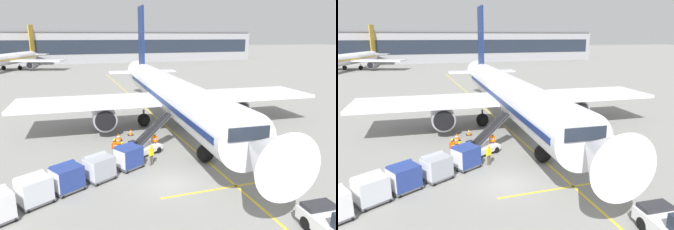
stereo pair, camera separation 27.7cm
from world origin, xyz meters
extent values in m
plane|color=gray|center=(0.00, 0.00, 0.00)|extent=(600.00, 600.00, 0.00)
cylinder|color=white|center=(4.79, 13.28, 3.97)|extent=(5.89, 34.21, 3.98)
cube|color=navy|center=(4.79, 13.28, 3.97)|extent=(5.85, 32.85, 0.48)
cone|color=white|center=(3.72, -5.70, 3.97)|extent=(4.00, 4.19, 3.78)
cone|color=white|center=(5.93, 33.45, 4.26)|extent=(3.74, 6.55, 3.38)
cube|color=white|center=(-4.03, 14.63, 3.37)|extent=(16.52, 7.70, 0.36)
cylinder|color=#93969E|center=(-2.84, 13.88, 1.96)|extent=(2.71, 4.56, 2.47)
cylinder|color=black|center=(-2.96, 11.62, 1.96)|extent=(2.10, 0.24, 2.10)
cube|color=white|center=(13.70, 13.63, 3.37)|extent=(16.52, 7.70, 0.36)
cylinder|color=#93969E|center=(12.44, 13.02, 1.96)|extent=(2.71, 4.56, 2.47)
cylinder|color=black|center=(12.31, 10.76, 1.96)|extent=(2.10, 0.24, 2.10)
cube|color=navy|center=(5.84, 31.86, 9.87)|extent=(0.51, 4.09, 10.21)
cube|color=white|center=(5.82, 31.54, 4.56)|extent=(11.13, 3.34, 0.20)
cube|color=#1E2633|center=(3.88, -2.92, 4.56)|extent=(2.88, 1.95, 0.88)
cylinder|color=#47474C|center=(4.22, 3.08, 1.36)|extent=(0.22, 0.22, 1.23)
sphere|color=black|center=(4.22, 3.08, 0.75)|extent=(1.50, 1.50, 1.50)
cylinder|color=#47474C|center=(1.91, 15.14, 1.36)|extent=(0.22, 0.22, 1.23)
sphere|color=black|center=(1.91, 15.14, 0.75)|extent=(1.50, 1.50, 1.50)
cylinder|color=#47474C|center=(7.87, 14.81, 1.36)|extent=(0.22, 0.22, 1.23)
sphere|color=black|center=(7.87, 14.81, 0.75)|extent=(1.50, 1.50, 1.50)
cube|color=silver|center=(-0.38, 6.26, 0.50)|extent=(3.75, 3.07, 0.44)
cube|color=black|center=(-1.37, 6.11, 1.07)|extent=(0.80, 0.78, 0.70)
cylinder|color=#333338|center=(-0.78, 6.44, 1.12)|extent=(0.08, 0.08, 0.80)
cube|color=silver|center=(0.58, 6.80, 1.95)|extent=(4.50, 3.09, 2.59)
cube|color=black|center=(0.58, 6.80, 2.04)|extent=(4.30, 2.89, 2.44)
cube|color=#333338|center=(0.80, 6.42, 2.07)|extent=(4.04, 2.33, 2.61)
cube|color=#333338|center=(0.36, 7.18, 2.07)|extent=(4.04, 2.33, 2.61)
cylinder|color=black|center=(1.02, 6.20, 0.28)|extent=(0.59, 0.45, 0.56)
cylinder|color=black|center=(0.29, 7.48, 0.28)|extent=(0.59, 0.45, 0.56)
cylinder|color=black|center=(-1.05, 5.03, 0.28)|extent=(0.59, 0.45, 0.56)
cylinder|color=black|center=(-1.78, 6.31, 0.28)|extent=(0.59, 0.45, 0.56)
cube|color=#515156|center=(-2.20, 3.76, 0.21)|extent=(2.52, 2.37, 0.12)
cylinder|color=#4C4C51|center=(-3.38, 3.10, 0.20)|extent=(0.65, 0.40, 0.07)
cube|color=navy|center=(-2.20, 3.76, 1.02)|extent=(2.39, 2.23, 1.50)
cube|color=navy|center=(-2.40, 4.12, 1.54)|extent=(2.02, 1.61, 0.74)
cube|color=silver|center=(-3.04, 3.29, 1.02)|extent=(0.72, 1.27, 1.38)
sphere|color=black|center=(-3.22, 3.96, 0.15)|extent=(0.30, 0.30, 0.30)
sphere|color=black|center=(-2.57, 2.77, 0.15)|extent=(0.30, 0.30, 0.30)
sphere|color=black|center=(-1.83, 4.74, 0.15)|extent=(0.30, 0.30, 0.30)
sphere|color=black|center=(-1.17, 3.55, 0.15)|extent=(0.30, 0.30, 0.30)
cube|color=#515156|center=(-4.64, 2.35, 0.21)|extent=(2.52, 2.37, 0.12)
cylinder|color=#4C4C51|center=(-5.82, 1.69, 0.20)|extent=(0.65, 0.40, 0.07)
cube|color=#9EA3AD|center=(-4.64, 2.35, 1.02)|extent=(2.39, 2.23, 1.50)
cube|color=#9EA3AD|center=(-4.84, 2.71, 1.54)|extent=(2.02, 1.61, 0.74)
cube|color=silver|center=(-5.48, 1.88, 1.02)|extent=(0.72, 1.27, 1.38)
sphere|color=black|center=(-5.67, 2.55, 0.15)|extent=(0.30, 0.30, 0.30)
sphere|color=black|center=(-5.01, 1.36, 0.15)|extent=(0.30, 0.30, 0.30)
sphere|color=black|center=(-4.27, 3.33, 0.15)|extent=(0.30, 0.30, 0.30)
sphere|color=black|center=(-3.61, 2.14, 0.15)|extent=(0.30, 0.30, 0.30)
cube|color=#515156|center=(-6.93, 1.31, 0.21)|extent=(2.52, 2.37, 0.12)
cylinder|color=#4C4C51|center=(-8.11, 0.66, 0.20)|extent=(0.65, 0.40, 0.07)
cube|color=navy|center=(-6.93, 1.31, 1.02)|extent=(2.39, 2.23, 1.50)
cube|color=navy|center=(-7.13, 1.68, 1.54)|extent=(2.02, 1.61, 0.74)
cube|color=silver|center=(-7.78, 0.85, 1.02)|extent=(0.72, 1.27, 1.38)
sphere|color=black|center=(-7.96, 1.52, 0.15)|extent=(0.30, 0.30, 0.30)
sphere|color=black|center=(-7.30, 0.33, 0.15)|extent=(0.30, 0.30, 0.30)
sphere|color=black|center=(-6.56, 2.30, 0.15)|extent=(0.30, 0.30, 0.30)
sphere|color=black|center=(-5.90, 1.11, 0.15)|extent=(0.30, 0.30, 0.30)
cube|color=#515156|center=(-8.92, 0.14, 0.21)|extent=(2.52, 2.37, 0.12)
cylinder|color=#4C4C51|center=(-10.10, -0.51, 0.20)|extent=(0.65, 0.40, 0.07)
cube|color=silver|center=(-8.92, 0.14, 1.02)|extent=(2.39, 2.23, 1.50)
cube|color=silver|center=(-9.12, 0.50, 1.54)|extent=(2.02, 1.61, 0.74)
cube|color=silver|center=(-9.77, -0.33, 1.02)|extent=(0.72, 1.27, 1.38)
sphere|color=black|center=(-9.95, 0.35, 0.15)|extent=(0.30, 0.30, 0.30)
sphere|color=black|center=(-9.29, -0.84, 0.15)|extent=(0.30, 0.30, 0.30)
sphere|color=black|center=(-8.55, 1.12, 0.15)|extent=(0.30, 0.30, 0.30)
sphere|color=black|center=(-7.89, -0.07, 0.15)|extent=(0.30, 0.30, 0.30)
sphere|color=black|center=(-10.55, -0.40, 0.15)|extent=(0.30, 0.30, 0.30)
sphere|color=black|center=(-9.89, -1.59, 0.15)|extent=(0.30, 0.30, 0.30)
cube|color=#28282D|center=(6.36, -7.21, 1.15)|extent=(1.83, 1.06, 0.24)
cylinder|color=black|center=(7.26, -7.54, 0.38)|extent=(0.32, 0.77, 0.76)
cylinder|color=black|center=(5.42, -7.45, 0.38)|extent=(0.32, 0.77, 0.76)
cylinder|color=black|center=(-2.84, 6.36, 0.43)|extent=(0.15, 0.15, 0.86)
cylinder|color=black|center=(-3.02, 6.32, 0.43)|extent=(0.15, 0.15, 0.86)
cube|color=orange|center=(-2.93, 6.34, 1.15)|extent=(0.43, 0.33, 0.58)
cube|color=white|center=(-2.90, 6.22, 1.15)|extent=(0.33, 0.10, 0.08)
sphere|color=brown|center=(-2.93, 6.34, 1.56)|extent=(0.21, 0.21, 0.21)
sphere|color=yellow|center=(-2.93, 6.34, 1.63)|extent=(0.23, 0.23, 0.23)
cylinder|color=orange|center=(-2.70, 6.40, 1.10)|extent=(0.09, 0.09, 0.56)
cylinder|color=orange|center=(-3.16, 6.28, 1.10)|extent=(0.09, 0.09, 0.56)
cylinder|color=black|center=(-2.40, 5.45, 0.43)|extent=(0.15, 0.15, 0.86)
cylinder|color=black|center=(-2.46, 5.28, 0.43)|extent=(0.15, 0.15, 0.86)
cube|color=orange|center=(-2.43, 5.36, 1.15)|extent=(0.36, 0.44, 0.58)
cube|color=white|center=(-2.31, 5.32, 1.15)|extent=(0.13, 0.32, 0.08)
sphere|color=tan|center=(-2.43, 5.36, 1.56)|extent=(0.21, 0.21, 0.21)
sphere|color=yellow|center=(-2.43, 5.36, 1.63)|extent=(0.23, 0.23, 0.23)
cylinder|color=orange|center=(-2.35, 5.59, 1.10)|extent=(0.09, 0.09, 0.56)
cylinder|color=orange|center=(-2.51, 5.14, 1.10)|extent=(0.09, 0.09, 0.56)
cylinder|color=black|center=(0.93, 6.90, 0.43)|extent=(0.15, 0.15, 0.86)
cylinder|color=black|center=(0.76, 6.94, 0.43)|extent=(0.15, 0.15, 0.86)
cube|color=orange|center=(0.85, 6.92, 1.15)|extent=(0.43, 0.32, 0.58)
cube|color=white|center=(0.82, 6.80, 1.15)|extent=(0.33, 0.09, 0.08)
sphere|color=#9E7051|center=(0.85, 6.92, 1.56)|extent=(0.21, 0.21, 0.21)
sphere|color=yellow|center=(0.85, 6.92, 1.63)|extent=(0.23, 0.23, 0.23)
cylinder|color=orange|center=(1.08, 6.86, 1.10)|extent=(0.09, 0.09, 0.56)
cylinder|color=orange|center=(0.61, 6.98, 1.10)|extent=(0.09, 0.09, 0.56)
cylinder|color=#514C42|center=(-0.39, 3.72, 0.43)|extent=(0.15, 0.15, 0.86)
cylinder|color=#514C42|center=(-0.23, 3.81, 0.43)|extent=(0.15, 0.15, 0.86)
cube|color=yellow|center=(-0.31, 3.77, 1.15)|extent=(0.45, 0.40, 0.58)
cube|color=white|center=(-0.37, 3.88, 1.15)|extent=(0.30, 0.18, 0.08)
sphere|color=tan|center=(-0.31, 3.77, 1.56)|extent=(0.21, 0.21, 0.21)
sphere|color=yellow|center=(-0.31, 3.77, 1.63)|extent=(0.23, 0.23, 0.23)
cylinder|color=yellow|center=(-0.52, 3.65, 1.10)|extent=(0.09, 0.09, 0.56)
cylinder|color=yellow|center=(-0.10, 3.89, 1.10)|extent=(0.09, 0.09, 0.56)
cube|color=black|center=(-2.07, 9.75, 0.03)|extent=(0.65, 0.65, 0.05)
cone|color=orange|center=(-2.07, 9.75, 0.39)|extent=(0.52, 0.52, 0.68)
cylinder|color=white|center=(-2.07, 9.75, 0.42)|extent=(0.28, 0.28, 0.08)
cube|color=black|center=(-0.32, 12.23, 0.03)|extent=(0.57, 0.57, 0.05)
cone|color=orange|center=(-0.32, 12.23, 0.35)|extent=(0.45, 0.45, 0.60)
cylinder|color=white|center=(-0.32, 12.23, 0.38)|extent=(0.25, 0.25, 0.07)
cube|color=black|center=(-1.84, 10.79, 0.03)|extent=(0.68, 0.68, 0.05)
cone|color=orange|center=(-1.84, 10.79, 0.41)|extent=(0.55, 0.55, 0.72)
cylinder|color=white|center=(-1.84, 10.79, 0.45)|extent=(0.30, 0.30, 0.09)
cube|color=yellow|center=(4.39, 13.28, 0.00)|extent=(0.20, 110.00, 0.01)
cube|color=yellow|center=(4.79, -1.72, 0.00)|extent=(12.00, 0.20, 0.01)
cube|color=#939399|center=(12.10, 113.90, 5.87)|extent=(122.87, 15.69, 11.74)
cube|color=#1E2633|center=(12.10, 106.00, 6.16)|extent=(119.19, 0.10, 5.28)
cube|color=slate|center=(12.10, 112.33, 12.09)|extent=(121.65, 13.34, 0.70)
cylinder|color=white|center=(-22.50, 87.23, 3.47)|extent=(13.99, 32.70, 3.41)
cube|color=gold|center=(-22.50, 87.23, 3.47)|extent=(13.59, 31.45, 0.41)
cone|color=white|center=(-16.25, 105.61, 3.73)|extent=(4.51, 6.10, 2.90)
cube|color=white|center=(-14.08, 85.24, 2.96)|extent=(17.16, 11.43, 0.36)
cylinder|color=#93969E|center=(-15.58, 85.05, 1.72)|extent=(3.40, 4.79, 2.12)
cylinder|color=black|center=(-16.29, 82.95, 1.72)|extent=(1.74, 0.69, 1.80)
cube|color=gold|center=(-16.69, 104.32, 9.16)|extent=(1.56, 3.88, 10.01)
cube|color=white|center=(-16.77, 104.06, 3.99)|extent=(11.07, 6.00, 0.20)
cylinder|color=#47474C|center=(-24.39, 89.63, 1.22)|extent=(0.22, 0.22, 1.10)
sphere|color=black|center=(-24.39, 89.63, 0.67)|extent=(1.34, 1.34, 1.34)
cylinder|color=#47474C|center=(-19.54, 87.98, 1.22)|extent=(0.22, 0.22, 1.10)
sphere|color=black|center=(-19.54, 87.98, 0.67)|extent=(1.34, 1.34, 1.34)
camera|label=1|loc=(-6.57, -19.38, 10.35)|focal=33.38mm
camera|label=2|loc=(-6.30, -19.47, 10.35)|focal=33.38mm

